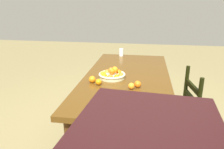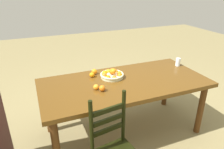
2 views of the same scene
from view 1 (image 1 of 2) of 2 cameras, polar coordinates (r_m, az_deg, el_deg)
The scene contains 9 objects.
ground_plane at distance 2.85m, azimuth 3.61°, elevation -14.89°, with size 12.00×12.00×0.00m, color olive.
dining_table at distance 2.54m, azimuth 3.92°, elevation -2.05°, with size 2.04×0.96×0.76m.
chair_near_window at distance 2.29m, azimuth 22.13°, elevation -12.04°, with size 0.45×0.45×0.99m.
fruit_bowl at distance 2.42m, azimuth -0.03°, elevation -0.08°, with size 0.30×0.30×0.13m.
orange_loose_0 at distance 2.22m, azimuth -3.54°, elevation -1.96°, with size 0.06×0.06×0.06m, color orange.
orange_loose_1 at distance 2.29m, azimuth -5.18°, elevation -1.26°, with size 0.07×0.07×0.07m, color orange.
orange_loose_2 at distance 2.17m, azimuth 6.72°, elevation -2.53°, with size 0.07×0.07×0.07m, color orange.
orange_loose_3 at distance 2.13m, azimuth 5.08°, elevation -3.03°, with size 0.06×0.06×0.06m, color orange.
drinking_glass at distance 3.40m, azimuth 2.42°, elevation 5.81°, with size 0.07×0.07×0.11m, color silver.
Camera 1 is at (2.36, 0.20, 1.58)m, focal length 34.96 mm.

